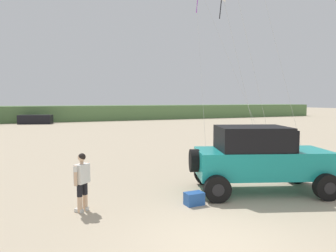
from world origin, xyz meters
The scene contains 6 objects.
ground_plane centered at (0.00, 0.00, 0.00)m, with size 220.00×220.00×0.00m, color tan.
dune_ridge centered at (2.36, 44.72, 1.15)m, with size 90.00×6.34×2.31m, color #567A47.
jeep centered at (3.38, 2.66, 1.20)m, with size 5.00×3.69×2.26m.
person_watching centered at (-2.49, 3.09, 0.94)m, with size 0.50×0.47×1.67m.
cooler_box centered at (0.69, 2.33, 0.19)m, with size 0.56×0.36×0.38m, color #23519E.
distant_sedan centered at (-3.62, 39.57, 0.60)m, with size 4.20×1.70×1.20m, color black.
Camera 1 is at (-3.64, -5.78, 3.14)m, focal length 33.32 mm.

